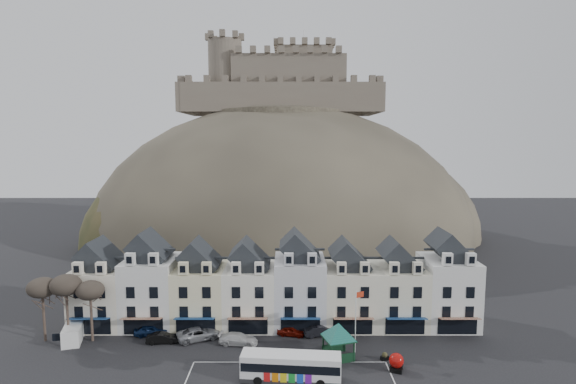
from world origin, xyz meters
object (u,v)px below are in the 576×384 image
object	(u,v)px
bus_shelter	(339,331)
car_maroon	(291,331)
flagpole	(356,318)
car_black	(163,338)
white_van	(73,333)
car_silver	(199,334)
bus	(291,366)
car_navy	(151,330)
car_white	(238,339)
red_buoy	(396,362)
car_charcoal	(320,330)

from	to	relation	value
bus_shelter	car_maroon	xyz separation A→B (m)	(-5.48, 5.98, -2.68)
flagpole	car_black	size ratio (longest dim) A/B	1.97
flagpole	white_van	bearing A→B (deg)	174.67
flagpole	car_silver	world-z (taller)	flagpole
white_van	flagpole	bearing A→B (deg)	-21.16
bus	car_maroon	xyz separation A→B (m)	(0.10, 10.93, -1.03)
white_van	car_navy	size ratio (longest dim) A/B	1.18
bus_shelter	car_white	size ratio (longest dim) A/B	1.32
car_navy	red_buoy	bearing A→B (deg)	-109.98
red_buoy	flagpole	distance (m)	6.57
bus	flagpole	world-z (taller)	flagpole
red_buoy	car_silver	size ratio (longest dim) A/B	0.37
flagpole	car_navy	xyz separation A→B (m)	(-25.87, 4.87, -3.71)
white_van	car_charcoal	size ratio (longest dim) A/B	1.14
car_maroon	car_charcoal	world-z (taller)	car_charcoal
bus	car_navy	distance (m)	21.16
bus_shelter	car_black	xyz separation A→B (m)	(-21.63, 3.88, -2.64)
car_navy	white_van	bearing A→B (deg)	96.30
bus	car_silver	size ratio (longest dim) A/B	1.98
car_silver	white_van	bearing A→B (deg)	66.95
car_black	red_buoy	bearing A→B (deg)	-109.54
bus_shelter	flagpole	size ratio (longest dim) A/B	0.82
bus_shelter	car_charcoal	size ratio (longest dim) A/B	1.44
white_van	red_buoy	bearing A→B (deg)	-26.47
car_black	car_charcoal	bearing A→B (deg)	-89.68
bus	white_van	xyz separation A→B (m)	(-27.47, 9.35, -0.57)
bus_shelter	car_black	world-z (taller)	bus_shelter
white_van	car_maroon	size ratio (longest dim) A/B	1.40
bus_shelter	car_charcoal	distance (m)	6.72
flagpole	car_white	xyz separation A→B (m)	(-14.27, 2.37, -3.74)
bus_shelter	car_navy	size ratio (longest dim) A/B	1.49
car_black	car_white	size ratio (longest dim) A/B	0.81
car_silver	car_maroon	bearing A→B (deg)	-109.68
red_buoy	white_van	xyz separation A→B (m)	(-39.12, 7.35, 0.05)
white_van	car_white	distance (m)	21.00
car_navy	car_silver	bearing A→B (deg)	-102.80
bus	car_white	bearing A→B (deg)	132.83
bus	car_white	xyz separation A→B (m)	(-6.49, 8.43, -0.94)
red_buoy	car_white	size ratio (longest dim) A/B	0.41
flagpole	car_navy	world-z (taller)	flagpole
flagpole	car_white	world-z (taller)	flagpole
car_black	car_white	xyz separation A→B (m)	(9.55, -0.40, 0.05)
car_maroon	car_charcoal	size ratio (longest dim) A/B	0.81
bus	car_silver	bearing A→B (deg)	145.10
car_white	car_silver	bearing A→B (deg)	81.88
car_white	car_maroon	bearing A→B (deg)	-62.02
car_black	car_white	world-z (taller)	car_white
car_black	car_charcoal	size ratio (longest dim) A/B	0.89
red_buoy	car_silver	xyz separation A→B (m)	(-23.34, 7.86, -0.26)
bus_shelter	car_charcoal	bearing A→B (deg)	88.98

